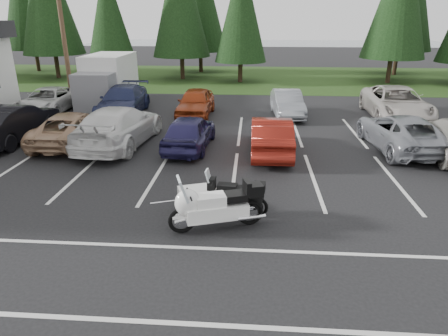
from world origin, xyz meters
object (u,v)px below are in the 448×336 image
Objects in this scene: box_truck at (105,80)px; car_near_1 at (13,123)px; adventure_motorcycle at (232,193)px; car_far_1 at (123,101)px; cargo_trailer at (197,199)px; car_near_5 at (271,135)px; car_near_6 at (401,132)px; car_far_0 at (48,100)px; touring_motorcycle at (217,202)px; car_far_2 at (196,103)px; car_near_4 at (189,132)px; car_far_4 at (396,103)px; car_near_3 at (119,126)px; car_far_3 at (287,104)px; car_near_2 at (74,128)px; utility_pole at (62,24)px.

box_truck is 8.08m from car_near_1.
box_truck is 2.56× the size of adventure_motorcycle.
car_far_1 is 3.69× the size of cargo_trailer.
car_near_6 is (5.35, 0.91, -0.02)m from car_near_5.
car_far_0 is 1.76× the size of touring_motorcycle.
adventure_motorcycle reaches higher than cargo_trailer.
car_far_2 is at bearing 78.44° from cargo_trailer.
car_far_4 is at bearing -146.22° from car_near_4.
car_near_1 is 4.81m from car_near_3.
car_near_3 is 9.44m from car_far_3.
cargo_trailer is at bearing -126.66° from car_far_4.
car_far_1 reaches higher than car_far_0.
touring_motorcycle reaches higher than car_near_2.
utility_pole reaches higher than box_truck.
car_near_5 reaches higher than car_far_3.
adventure_motorcycle is (1.02, -0.26, 0.33)m from cargo_trailer.
car_far_1 reaches higher than car_near_4.
car_near_4 reaches higher than car_far_0.
car_near_2 is (2.78, -0.15, -0.13)m from car_near_1.
utility_pole is 9.26m from car_near_2.
car_far_2 reaches higher than car_near_6.
car_far_0 is at bearing -134.54° from box_truck.
car_near_6 is 9.16m from adventure_motorcycle.
touring_motorcycle is at bearing -108.41° from adventure_motorcycle.
car_near_4 is 0.96× the size of car_far_2.
utility_pole is 1.57× the size of car_near_3.
car_near_6 is at bearing -27.44° from box_truck.
utility_pole is 6.01m from car_far_1.
car_near_4 is at bearing -53.83° from car_far_1.
car_near_2 is 5.34m from car_far_1.
box_truck is 3.86× the size of cargo_trailer.
car_near_1 is 3.45× the size of cargo_trailer.
car_far_0 is (-2.49, -2.53, -0.77)m from box_truck.
car_far_0 is at bearing -55.07° from car_near_2.
utility_pole is 1.80× the size of car_near_1.
utility_pole is at bearing 175.68° from car_far_4.
car_near_1 is 1.01× the size of car_near_2.
car_far_3 is at bearing 5.72° from car_far_2.
car_near_3 is at bearing -5.56° from car_near_5.
car_near_4 is at bearing 179.44° from car_near_1.
car_far_1 is at bearing -119.38° from car_near_1.
car_far_1 is (3.27, 5.16, -0.05)m from car_near_1.
box_truck is 8.26m from car_near_2.
car_near_5 is at bearing 177.60° from car_near_4.
car_near_5 reaches higher than car_near_6.
car_near_1 is at bearing -125.13° from car_far_1.
touring_motorcycle is (6.28, -12.24, -0.01)m from car_far_1.
touring_motorcycle is (-8.47, -12.48, -0.06)m from car_far_4.
car_near_6 is at bearing -170.60° from car_near_5.
car_near_2 is at bearing -98.07° from car_far_1.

